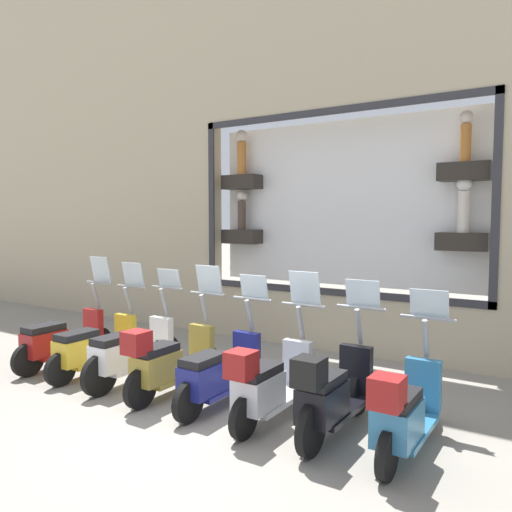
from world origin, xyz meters
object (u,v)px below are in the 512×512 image
Objects in this scene: scooter_teal_0 at (404,412)px; scooter_yellow_6 at (93,347)px; scooter_silver_2 at (269,383)px; scooter_white_5 at (130,354)px; scooter_olive_4 at (168,361)px; scooter_red_7 at (60,340)px; scooter_black_1 at (332,394)px; scooter_navy_3 at (218,374)px.

scooter_yellow_6 is at bearing 89.14° from scooter_teal_0.
scooter_teal_0 is 1.54m from scooter_silver_2.
scooter_silver_2 reaches higher than scooter_white_5.
scooter_red_7 is at bearing 88.45° from scooter_olive_4.
scooter_white_5 is 1.54m from scooter_red_7.
scooter_yellow_6 is at bearing 90.34° from scooter_white_5.
scooter_black_1 is 1.01× the size of scooter_yellow_6.
scooter_yellow_6 is (0.00, 2.31, 0.00)m from scooter_navy_3.
scooter_teal_0 is 0.99× the size of scooter_red_7.
scooter_red_7 reaches higher than scooter_silver_2.
scooter_silver_2 is 3.08m from scooter_yellow_6.
scooter_silver_2 is 3.85m from scooter_red_7.
scooter_teal_0 is 3.85m from scooter_white_5.
scooter_yellow_6 is at bearing -90.26° from scooter_red_7.
scooter_white_5 is 0.77m from scooter_yellow_6.
scooter_silver_2 reaches higher than scooter_teal_0.
scooter_navy_3 is at bearing 88.03° from scooter_black_1.
scooter_yellow_6 is (-0.00, 0.77, -0.02)m from scooter_white_5.
scooter_navy_3 is (0.06, 0.77, -0.04)m from scooter_silver_2.
scooter_black_1 is 3.08m from scooter_white_5.
scooter_navy_3 is 3.08m from scooter_red_7.
scooter_black_1 is 1.00× the size of scooter_olive_4.
scooter_yellow_6 is at bearing 89.97° from scooter_navy_3.
scooter_white_5 is (0.07, 3.85, -0.01)m from scooter_teal_0.
scooter_navy_3 is at bearing 88.32° from scooter_teal_0.
scooter_navy_3 is at bearing 85.24° from scooter_silver_2.
scooter_olive_4 is 1.00× the size of scooter_yellow_6.
scooter_red_7 is at bearing 89.74° from scooter_yellow_6.
scooter_silver_2 is at bearing -94.76° from scooter_navy_3.
scooter_black_1 reaches higher than scooter_white_5.
scooter_olive_4 is 1.00× the size of scooter_red_7.
scooter_olive_4 is 0.77m from scooter_white_5.
scooter_silver_2 is at bearing 89.86° from scooter_teal_0.
scooter_red_7 reaches higher than scooter_olive_4.
scooter_teal_0 is at bearing -90.77° from scooter_red_7.
scooter_black_1 is at bearing -90.81° from scooter_yellow_6.
scooter_white_5 is at bearing 88.26° from scooter_silver_2.
scooter_olive_4 is at bearing -91.55° from scooter_red_7.
scooter_olive_4 is at bearing -94.74° from scooter_white_5.
scooter_red_7 is (0.07, 3.85, -0.03)m from scooter_silver_2.
scooter_yellow_6 reaches higher than scooter_white_5.
scooter_black_1 is at bearing 88.90° from scooter_teal_0.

